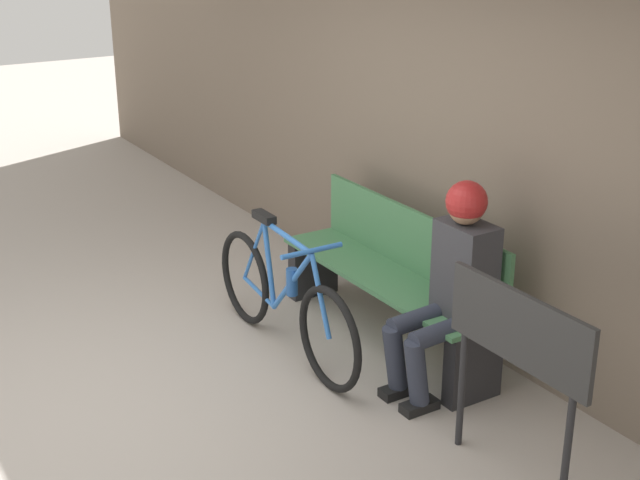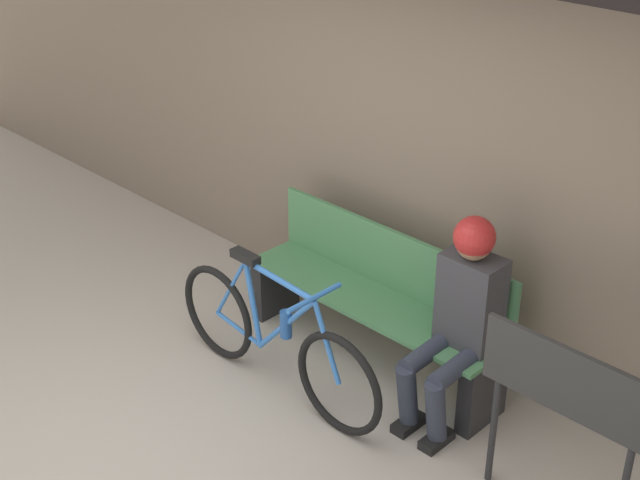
{
  "view_description": "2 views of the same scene",
  "coord_description": "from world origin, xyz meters",
  "px_view_note": "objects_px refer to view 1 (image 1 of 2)",
  "views": [
    {
      "loc": [
        4.26,
        -1.3,
        2.64
      ],
      "look_at": [
        -0.24,
        1.49,
        0.64
      ],
      "focal_mm": 50.0,
      "sensor_mm": 36.0,
      "label": 1
    },
    {
      "loc": [
        3.15,
        -1.78,
        3.31
      ],
      "look_at": [
        -0.17,
        1.58,
        0.84
      ],
      "focal_mm": 50.0,
      "sensor_mm": 36.0,
      "label": 2
    }
  ],
  "objects_px": {
    "person_seated": "(453,275)",
    "signboard": "(517,343)",
    "park_bench_near": "(392,280)",
    "bicycle": "(284,301)"
  },
  "relations": [
    {
      "from": "bicycle",
      "to": "signboard",
      "type": "relative_size",
      "value": 1.69
    },
    {
      "from": "park_bench_near",
      "to": "person_seated",
      "type": "height_order",
      "value": "person_seated"
    },
    {
      "from": "park_bench_near",
      "to": "signboard",
      "type": "bearing_deg",
      "value": -14.95
    },
    {
      "from": "person_seated",
      "to": "signboard",
      "type": "distance_m",
      "value": 0.88
    },
    {
      "from": "bicycle",
      "to": "person_seated",
      "type": "xyz_separation_m",
      "value": [
        0.9,
        0.57,
        0.37
      ]
    },
    {
      "from": "person_seated",
      "to": "park_bench_near",
      "type": "bearing_deg",
      "value": 171.61
    },
    {
      "from": "bicycle",
      "to": "signboard",
      "type": "bearing_deg",
      "value": 8.71
    },
    {
      "from": "park_bench_near",
      "to": "bicycle",
      "type": "distance_m",
      "value": 0.7
    },
    {
      "from": "bicycle",
      "to": "person_seated",
      "type": "bearing_deg",
      "value": 32.12
    },
    {
      "from": "person_seated",
      "to": "signboard",
      "type": "xyz_separation_m",
      "value": [
        0.82,
        -0.3,
        0.02
      ]
    }
  ]
}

